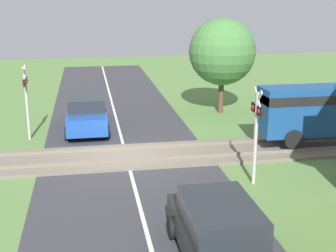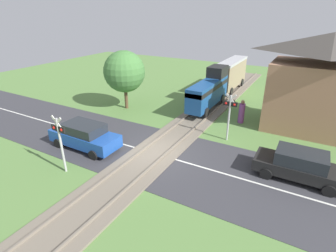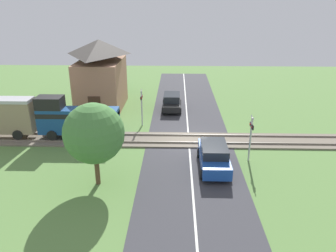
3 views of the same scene
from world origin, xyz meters
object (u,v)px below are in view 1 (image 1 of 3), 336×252
(car_near_crossing, at_px, (87,112))
(car_far_side, at_px, (220,234))
(crossing_signal_west_approach, at_px, (26,93))
(crossing_signal_east_approach, at_px, (256,124))

(car_near_crossing, height_order, car_far_side, car_near_crossing)
(car_near_crossing, bearing_deg, crossing_signal_west_approach, -67.60)
(car_near_crossing, height_order, crossing_signal_east_approach, crossing_signal_east_approach)
(car_near_crossing, xyz_separation_m, crossing_signal_east_approach, (7.34, 5.33, 1.20))
(car_far_side, bearing_deg, crossing_signal_east_approach, 151.26)
(crossing_signal_west_approach, bearing_deg, car_far_side, 26.27)
(car_near_crossing, relative_size, crossing_signal_west_approach, 1.42)
(car_near_crossing, distance_m, car_far_side, 12.16)
(car_near_crossing, bearing_deg, car_far_side, 13.70)
(car_near_crossing, xyz_separation_m, car_far_side, (11.82, 2.88, -0.03))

